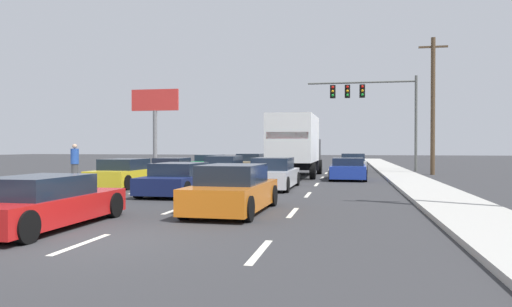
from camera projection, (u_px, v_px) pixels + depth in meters
name	position (u px, v px, depth m)	size (l,w,h in m)	color
ground_plane	(278.00, 172.00, 33.92)	(140.00, 140.00, 0.00)	#333335
sidewalk_right	(405.00, 177.00, 27.48)	(2.23, 80.00, 0.14)	#B2AFA8
sidewalk_left	(141.00, 174.00, 30.54)	(2.23, 80.00, 0.14)	#B2AFA8
lane_markings	(271.00, 175.00, 31.07)	(6.94, 57.00, 0.01)	silver
car_green	(210.00, 164.00, 34.81)	(1.97, 4.56, 1.23)	#196B38
car_maroon	(173.00, 169.00, 28.00)	(2.02, 4.52, 1.17)	maroon
car_yellow	(126.00, 174.00, 21.86)	(1.97, 4.54, 1.27)	yellow
car_tan	(251.00, 164.00, 33.71)	(1.97, 4.12, 1.33)	tan
car_gray	(224.00, 169.00, 25.58)	(1.92, 4.72, 1.33)	slate
car_navy	(179.00, 180.00, 18.31)	(1.99, 4.42, 1.20)	#141E4C
car_red	(43.00, 203.00, 10.78)	(1.80, 4.54, 1.18)	red
box_truck	(296.00, 143.00, 28.90)	(2.77, 8.02, 3.63)	white
car_white	(273.00, 174.00, 20.87)	(1.93, 4.61, 1.34)	white
car_orange	(233.00, 190.00, 13.35)	(1.97, 4.35, 1.33)	orange
car_silver	(353.00, 164.00, 33.64)	(1.90, 4.70, 1.34)	#B7BABF
car_blue	(348.00, 169.00, 26.50)	(1.98, 4.40, 1.20)	#1E389E
traffic_signal_mast	(366.00, 98.00, 35.79)	(8.01, 0.69, 7.03)	#595B56
utility_pole_mid	(433.00, 104.00, 30.95)	(1.80, 0.28, 8.85)	brown
roadside_billboard	(155.00, 112.00, 41.10)	(4.20, 0.36, 6.73)	slate
pedestrian_near_corner	(75.00, 163.00, 23.17)	(0.38, 0.38, 1.82)	#3F3F42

